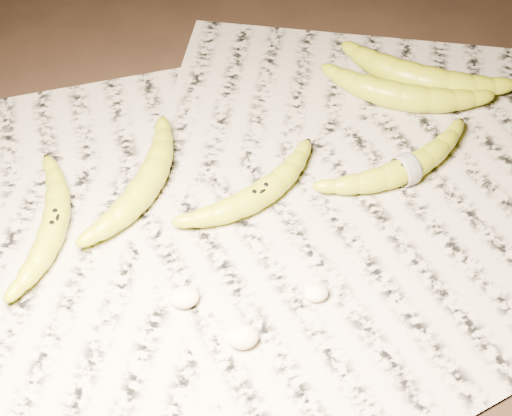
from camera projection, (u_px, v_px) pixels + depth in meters
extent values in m
plane|color=black|center=(249.00, 232.00, 0.84)|extent=(3.00, 3.00, 0.00)
cube|color=#A7A18F|center=(250.00, 207.00, 0.86)|extent=(0.90, 0.70, 0.01)
torus|color=white|center=(406.00, 168.00, 0.88)|extent=(0.02, 0.04, 0.04)
ellipsoid|color=#F4E3BD|center=(184.00, 295.00, 0.77)|extent=(0.03, 0.03, 0.02)
ellipsoid|color=#F4E3BD|center=(243.00, 335.00, 0.74)|extent=(0.03, 0.03, 0.02)
ellipsoid|color=#F4E3BD|center=(316.00, 291.00, 0.77)|extent=(0.03, 0.02, 0.02)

